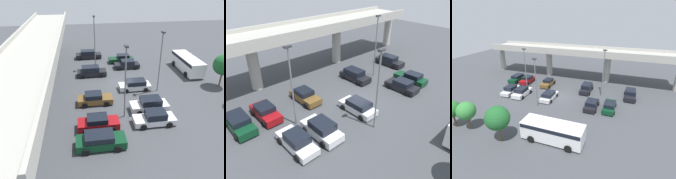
# 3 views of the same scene
# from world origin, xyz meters

# --- Properties ---
(ground_plane) EXTENTS (93.20, 93.20, 0.00)m
(ground_plane) POSITION_xyz_m (0.00, 0.00, 0.00)
(ground_plane) COLOR #424449
(highway_overpass) EXTENTS (44.94, 6.36, 7.55)m
(highway_overpass) POSITION_xyz_m (0.00, 11.84, 6.01)
(highway_overpass) COLOR #ADAAA0
(highway_overpass) RESTS_ON ground_plane
(parked_car_0) EXTENTS (2.15, 4.75, 1.54)m
(parked_car_0) POSITION_xyz_m (-12.39, 4.82, 0.75)
(parked_car_0) COLOR #0C381E
(parked_car_0) RESTS_ON ground_plane
(parked_car_1) EXTENTS (2.08, 4.39, 1.53)m
(parked_car_1) POSITION_xyz_m (-9.55, 4.78, 0.72)
(parked_car_1) COLOR maroon
(parked_car_1) RESTS_ON ground_plane
(parked_car_2) EXTENTS (2.20, 4.53, 1.68)m
(parked_car_2) POSITION_xyz_m (-6.92, -1.66, 0.79)
(parked_car_2) COLOR silver
(parked_car_2) RESTS_ON ground_plane
(parked_car_3) EXTENTS (2.09, 4.38, 1.49)m
(parked_car_3) POSITION_xyz_m (-4.38, 4.75, 0.70)
(parked_car_3) COLOR brown
(parked_car_3) RESTS_ON ground_plane
(parked_car_4) EXTENTS (2.16, 4.47, 1.46)m
(parked_car_4) POSITION_xyz_m (-1.33, -1.25, 0.70)
(parked_car_4) COLOR silver
(parked_car_4) RESTS_ON ground_plane
(parked_car_5) EXTENTS (2.20, 4.65, 1.63)m
(parked_car_5) POSITION_xyz_m (4.33, 4.63, 0.78)
(parked_car_5) COLOR black
(parked_car_5) RESTS_ON ground_plane
(parked_car_6) EXTENTS (2.17, 4.33, 1.45)m
(parked_car_6) POSITION_xyz_m (6.75, -1.77, 0.68)
(parked_car_6) COLOR black
(parked_car_6) RESTS_ON ground_plane
(parked_car_7) EXTENTS (2.07, 4.53, 1.49)m
(parked_car_7) POSITION_xyz_m (9.67, -1.35, 0.69)
(parked_car_7) COLOR #0C381E
(parked_car_7) RESTS_ON ground_plane
(parked_car_8) EXTENTS (2.19, 4.89, 1.60)m
(parked_car_8) POSITION_xyz_m (12.77, 4.68, 0.75)
(parked_car_8) COLOR black
(parked_car_8) RESTS_ON ground_plane
(parked_car_9) EXTENTS (2.11, 4.63, 1.57)m
(parked_car_9) POSITION_xyz_m (-9.60, -1.41, 0.72)
(parked_car_9) COLOR silver
(parked_car_9) RESTS_ON ground_plane
(lamp_post_near_aisle) EXTENTS (0.70, 0.35, 8.49)m
(lamp_post_near_aisle) POSITION_xyz_m (-7.77, 1.60, 4.94)
(lamp_post_near_aisle) COLOR slate
(lamp_post_near_aisle) RESTS_ON ground_plane
(lamp_post_mid_lot) EXTENTS (0.70, 0.35, 8.38)m
(lamp_post_mid_lot) POSITION_xyz_m (-2.17, -4.30, 4.88)
(lamp_post_mid_lot) COLOR slate
(lamp_post_mid_lot) RESTS_ON ground_plane
(lamp_post_by_overpass) EXTENTS (0.70, 0.35, 8.92)m
(lamp_post_by_overpass) POSITION_xyz_m (7.47, 3.70, 5.16)
(lamp_post_by_overpass) COLOR slate
(lamp_post_by_overpass) RESTS_ON ground_plane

